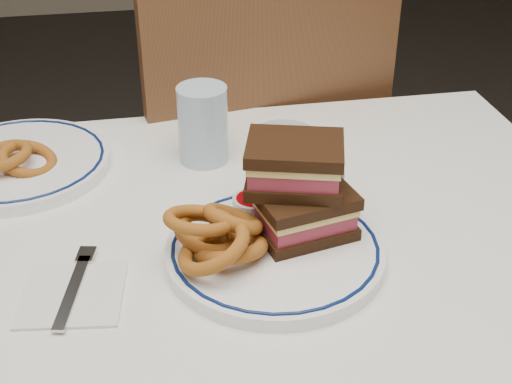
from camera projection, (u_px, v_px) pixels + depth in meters
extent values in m
cube|color=silver|center=(150.00, 277.00, 0.88)|extent=(1.26, 0.86, 0.03)
cylinder|color=#442316|center=(422.00, 291.00, 1.45)|extent=(0.06, 0.06, 0.71)
cube|color=silver|center=(140.00, 168.00, 1.29)|extent=(1.26, 0.01, 0.17)
cube|color=#442316|center=(238.00, 174.00, 1.60)|extent=(0.54, 0.54, 0.04)
cylinder|color=#442316|center=(286.00, 206.00, 1.95)|extent=(0.04, 0.04, 0.46)
cylinder|color=#442316|center=(351.00, 296.00, 1.63)|extent=(0.04, 0.04, 0.46)
cylinder|color=#442316|center=(141.00, 235.00, 1.84)|extent=(0.04, 0.04, 0.46)
cylinder|color=#442316|center=(180.00, 337.00, 1.52)|extent=(0.04, 0.04, 0.46)
cube|color=#442316|center=(273.00, 97.00, 1.29)|extent=(0.47, 0.11, 0.51)
cylinder|color=white|center=(275.00, 252.00, 0.88)|extent=(0.27, 0.27, 0.02)
torus|color=#0A1B50|center=(275.00, 246.00, 0.88)|extent=(0.26, 0.26, 0.01)
cube|color=black|center=(303.00, 226.00, 0.90)|extent=(0.13, 0.12, 0.02)
cube|color=#9F2E44|center=(303.00, 215.00, 0.89)|extent=(0.12, 0.11, 0.02)
cube|color=#EACC68|center=(304.00, 205.00, 0.89)|extent=(0.13, 0.11, 0.01)
cube|color=black|center=(304.00, 196.00, 0.88)|extent=(0.13, 0.12, 0.02)
cube|color=black|center=(294.00, 180.00, 0.88)|extent=(0.14, 0.12, 0.02)
cube|color=#9F2E44|center=(294.00, 168.00, 0.87)|extent=(0.13, 0.11, 0.02)
cube|color=#EACC68|center=(295.00, 157.00, 0.86)|extent=(0.13, 0.11, 0.01)
cube|color=black|center=(295.00, 148.00, 0.86)|extent=(0.14, 0.12, 0.02)
torus|color=brown|center=(230.00, 249.00, 0.86)|extent=(0.09, 0.09, 0.05)
torus|color=brown|center=(207.00, 233.00, 0.87)|extent=(0.09, 0.09, 0.04)
torus|color=brown|center=(214.00, 247.00, 0.83)|extent=(0.09, 0.09, 0.06)
torus|color=brown|center=(233.00, 219.00, 0.86)|extent=(0.09, 0.08, 0.07)
torus|color=brown|center=(199.00, 220.00, 0.84)|extent=(0.09, 0.09, 0.05)
cylinder|color=white|center=(252.00, 208.00, 0.93)|extent=(0.05, 0.05, 0.03)
cylinder|color=#970208|center=(252.00, 201.00, 0.92)|extent=(0.04, 0.04, 0.01)
cylinder|color=black|center=(283.00, 182.00, 0.92)|extent=(0.08, 0.08, 0.13)
cylinder|color=#8D939A|center=(284.00, 136.00, 0.88)|extent=(0.08, 0.08, 0.01)
torus|color=#8D939A|center=(319.00, 177.00, 0.92)|extent=(0.07, 0.02, 0.07)
cylinder|color=#A6C1D6|center=(203.00, 124.00, 1.07)|extent=(0.08, 0.08, 0.12)
cylinder|color=white|center=(18.00, 164.00, 1.07)|extent=(0.27, 0.27, 0.02)
torus|color=#0A1B50|center=(17.00, 158.00, 1.07)|extent=(0.26, 0.26, 0.01)
torus|color=brown|center=(28.00, 159.00, 1.05)|extent=(0.09, 0.09, 0.05)
torus|color=brown|center=(3.00, 156.00, 1.04)|extent=(0.09, 0.09, 0.03)
cube|color=silver|center=(73.00, 294.00, 0.83)|extent=(0.13, 0.13, 0.00)
cube|color=#B3B3B8|center=(72.00, 292.00, 0.82)|extent=(0.04, 0.13, 0.00)
cube|color=#B3B3B8|center=(86.00, 255.00, 0.88)|extent=(0.03, 0.03, 0.00)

